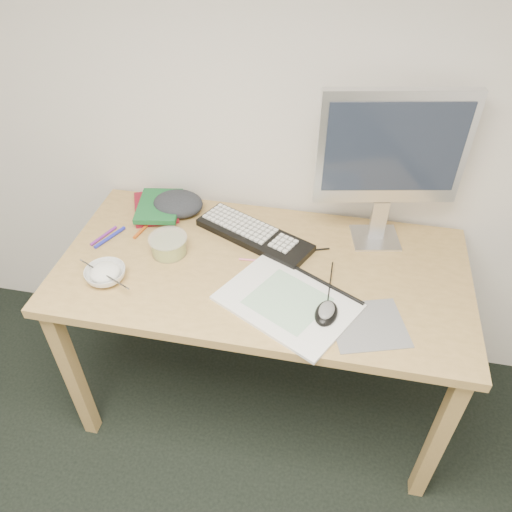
{
  "coord_description": "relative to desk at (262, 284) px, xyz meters",
  "views": [
    {
      "loc": [
        0.53,
        0.18,
        1.89
      ],
      "look_at": [
        0.29,
        1.39,
        0.83
      ],
      "focal_mm": 35.0,
      "sensor_mm": 36.0,
      "label": 1
    }
  ],
  "objects": [
    {
      "name": "cloth_lump",
      "position": [
        -0.38,
        0.26,
        0.12
      ],
      "size": [
        0.18,
        0.16,
        0.07
      ],
      "primitive_type": "ellipsoid",
      "rotation": [
        0.0,
        0.0,
        0.16
      ],
      "color": "#282C31",
      "rests_on": "desk"
    },
    {
      "name": "keyboard",
      "position": [
        -0.06,
        0.15,
        0.1
      ],
      "size": [
        0.46,
        0.32,
        0.03
      ],
      "primitive_type": "cube",
      "rotation": [
        0.0,
        0.0,
        -0.44
      ],
      "color": "black",
      "rests_on": "desk"
    },
    {
      "name": "pencil_black",
      "position": [
        0.14,
        0.11,
        0.09
      ],
      "size": [
        0.16,
        0.06,
        0.01
      ],
      "primitive_type": "cylinder",
      "rotation": [
        0.0,
        1.57,
        0.35
      ],
      "color": "black",
      "rests_on": "desk"
    },
    {
      "name": "fruit_tub",
      "position": [
        -0.34,
        0.01,
        0.12
      ],
      "size": [
        0.17,
        0.17,
        0.07
      ],
      "primitive_type": "cylinder",
      "rotation": [
        0.0,
        0.0,
        -0.3
      ],
      "color": "#ECCD53",
      "rests_on": "desk"
    },
    {
      "name": "marker_blue",
      "position": [
        -0.57,
        0.04,
        0.09
      ],
      "size": [
        0.07,
        0.14,
        0.01
      ],
      "primitive_type": "cylinder",
      "rotation": [
        0.0,
        1.57,
        1.15
      ],
      "color": "#2228B9",
      "rests_on": "desk"
    },
    {
      "name": "book_red",
      "position": [
        -0.47,
        0.25,
        0.09
      ],
      "size": [
        0.23,
        0.26,
        0.02
      ],
      "primitive_type": "cube",
      "rotation": [
        0.0,
        0.0,
        0.41
      ],
      "color": "maroon",
      "rests_on": "desk"
    },
    {
      "name": "mouse",
      "position": [
        0.24,
        -0.19,
        0.11
      ],
      "size": [
        0.09,
        0.12,
        0.04
      ],
      "primitive_type": "ellipsoid",
      "rotation": [
        0.0,
        0.0,
        -0.16
      ],
      "color": "black",
      "rests_on": "sketchpad"
    },
    {
      "name": "mousepad",
      "position": [
        0.36,
        -0.2,
        0.08
      ],
      "size": [
        0.27,
        0.26,
        0.0
      ],
      "primitive_type": "cube",
      "rotation": [
        0.0,
        0.0,
        0.31
      ],
      "color": "gray",
      "rests_on": "desk"
    },
    {
      "name": "rice_bowl",
      "position": [
        -0.5,
        -0.16,
        0.1
      ],
      "size": [
        0.15,
        0.15,
        0.04
      ],
      "primitive_type": "imported",
      "rotation": [
        0.0,
        0.0,
        0.16
      ],
      "color": "silver",
      "rests_on": "desk"
    },
    {
      "name": "chopsticks",
      "position": [
        -0.49,
        -0.19,
        0.13
      ],
      "size": [
        0.21,
        0.11,
        0.02
      ],
      "primitive_type": "cylinder",
      "rotation": [
        0.0,
        1.57,
        -0.44
      ],
      "color": "silver",
      "rests_on": "rice_bowl"
    },
    {
      "name": "desk",
      "position": [
        0.0,
        0.0,
        0.0
      ],
      "size": [
        1.4,
        0.7,
        0.75
      ],
      "color": "tan",
      "rests_on": "ground"
    },
    {
      "name": "sketchpad",
      "position": [
        0.11,
        -0.16,
        0.09
      ],
      "size": [
        0.49,
        0.45,
        0.01
      ],
      "primitive_type": "cube",
      "rotation": [
        0.0,
        0.0,
        -0.5
      ],
      "color": "silver",
      "rests_on": "desk"
    },
    {
      "name": "pencil_pink",
      "position": [
        0.0,
        0.03,
        0.09
      ],
      "size": [
        0.17,
        0.02,
        0.01
      ],
      "primitive_type": "cylinder",
      "rotation": [
        0.0,
        1.57,
        0.09
      ],
      "color": "pink",
      "rests_on": "desk"
    },
    {
      "name": "pencil_tan",
      "position": [
        0.01,
        0.08,
        0.09
      ],
      "size": [
        0.16,
        0.09,
        0.01
      ],
      "primitive_type": "cylinder",
      "rotation": [
        0.0,
        1.57,
        -0.49
      ],
      "color": "tan",
      "rests_on": "desk"
    },
    {
      "name": "monitor",
      "position": [
        0.38,
        0.23,
        0.43
      ],
      "size": [
        0.48,
        0.18,
        0.56
      ],
      "rotation": [
        0.0,
        0.0,
        0.2
      ],
      "color": "silver",
      "rests_on": "desk"
    },
    {
      "name": "marker_orange",
      "position": [
        -0.47,
        0.12,
        0.09
      ],
      "size": [
        0.04,
        0.13,
        0.01
      ],
      "primitive_type": "cylinder",
      "rotation": [
        0.0,
        1.57,
        1.34
      ],
      "color": "#C45217",
      "rests_on": "desk"
    },
    {
      "name": "book_green",
      "position": [
        -0.45,
        0.23,
        0.11
      ],
      "size": [
        0.19,
        0.24,
        0.02
      ],
      "primitive_type": "cube",
      "rotation": [
        0.0,
        0.0,
        0.17
      ],
      "color": "#175F2C",
      "rests_on": "book_red"
    },
    {
      "name": "marker_purple",
      "position": [
        -0.6,
        0.04,
        0.09
      ],
      "size": [
        0.06,
        0.12,
        0.01
      ],
      "primitive_type": "cylinder",
      "rotation": [
        0.0,
        1.57,
        1.2
      ],
      "color": "#7B2894",
      "rests_on": "desk"
    }
  ]
}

